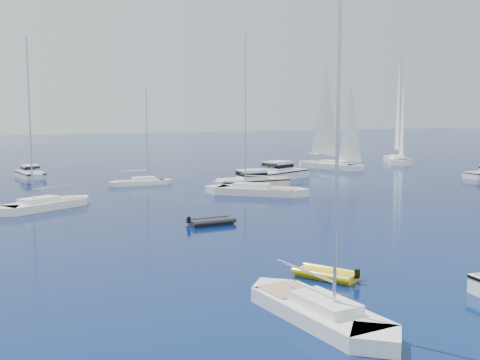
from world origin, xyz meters
name	(u,v)px	position (x,y,z in m)	size (l,w,h in m)	color
ground	(434,266)	(0.00, 0.00, 0.00)	(400.00, 400.00, 0.00)	navy
motor_cruiser_centre	(250,187)	(6.18, 35.10, 0.00)	(2.96, 9.69, 2.54)	silver
motor_cruiser_distant	(277,179)	(12.82, 40.78, 0.00)	(3.35, 10.96, 2.88)	silver
motor_cruiser_horizon	(31,178)	(-15.09, 56.10, 0.00)	(2.46, 8.03, 2.11)	silver
sailboat_fore	(319,320)	(-10.44, -4.31, 0.00)	(2.52, 9.70, 14.26)	silver
sailboat_mid_r	(256,195)	(4.06, 29.47, 0.00)	(3.00, 11.55, 16.98)	silver
sailboat_mid_l	(44,209)	(-16.95, 29.55, 0.00)	(2.72, 10.44, 15.35)	white
sailboat_centre	(141,185)	(-4.36, 42.43, 0.00)	(2.09, 8.03, 11.80)	white
sailboat_sails_r	(330,168)	(26.92, 49.40, 0.00)	(3.23, 12.42, 18.26)	white
sailboat_sails_far	(397,163)	(42.57, 52.69, 0.00)	(3.41, 13.11, 19.27)	white
tender_yellow	(326,278)	(-6.74, 0.66, 0.00)	(1.91, 3.45, 0.95)	gold
tender_grey_near	(211,224)	(-6.39, 16.72, 0.00)	(2.01, 3.67, 0.95)	black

